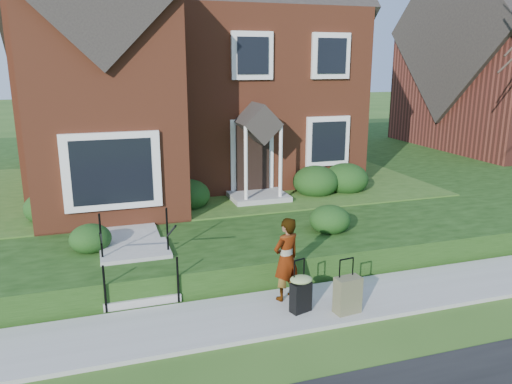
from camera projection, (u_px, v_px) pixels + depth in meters
name	position (u px, v px, depth m)	size (l,w,h in m)	color
ground	(287.00, 312.00, 9.12)	(120.00, 120.00, 0.00)	#2D5119
sidewalk	(287.00, 310.00, 9.11)	(60.00, 1.60, 0.08)	#9E9B93
terrace	(282.00, 167.00, 20.26)	(44.00, 20.00, 0.60)	black
walkway	(127.00, 214.00, 12.82)	(1.20, 6.00, 0.06)	#9E9B93
main_house	(179.00, 36.00, 16.57)	(10.40, 10.20, 9.40)	brown
front_steps	(138.00, 266.00, 9.96)	(1.40, 2.02, 1.50)	#9E9B93
foundation_shrubs	(249.00, 190.00, 13.67)	(9.68, 4.38, 0.96)	#113811
woman	(286.00, 259.00, 9.27)	(0.59, 0.38, 1.60)	#999999
suitcase_black	(301.00, 292.00, 8.89)	(0.49, 0.44, 0.99)	black
suitcase_olive	(348.00, 295.00, 8.87)	(0.49, 0.31, 1.01)	brown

